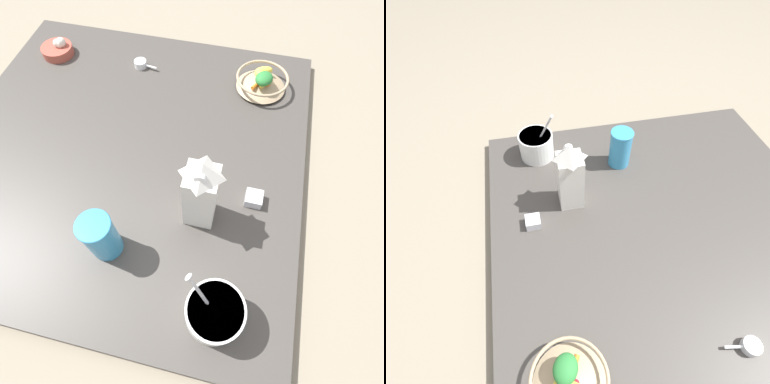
% 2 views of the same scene
% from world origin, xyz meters
% --- Properties ---
extents(ground_plane, '(6.00, 6.00, 0.00)m').
position_xyz_m(ground_plane, '(0.00, 0.00, 0.00)').
color(ground_plane, gray).
extents(countertop, '(1.20, 1.20, 0.04)m').
position_xyz_m(countertop, '(0.00, 0.00, 0.02)').
color(countertop, '#47423D').
rests_on(countertop, ground_plane).
extents(fruit_bowl, '(0.20, 0.20, 0.09)m').
position_xyz_m(fruit_bowl, '(0.41, 0.38, 0.08)').
color(fruit_bowl, tan).
rests_on(fruit_bowl, countertop).
extents(milk_carton, '(0.08, 0.08, 0.26)m').
position_xyz_m(milk_carton, '(0.30, -0.19, 0.17)').
color(milk_carton, silver).
rests_on(milk_carton, countertop).
extents(yogurt_tub, '(0.15, 0.14, 0.22)m').
position_xyz_m(yogurt_tub, '(0.39, -0.46, 0.10)').
color(yogurt_tub, white).
rests_on(yogurt_tub, countertop).
extents(drinking_cup, '(0.09, 0.09, 0.16)m').
position_xyz_m(drinking_cup, '(0.07, -0.35, 0.12)').
color(drinking_cup, '#3893C6').
rests_on(drinking_cup, countertop).
extents(spice_jar, '(0.05, 0.05, 0.03)m').
position_xyz_m(spice_jar, '(0.45, -0.11, 0.05)').
color(spice_jar, silver).
rests_on(spice_jar, countertop).
extents(measuring_scoop, '(0.10, 0.05, 0.03)m').
position_xyz_m(measuring_scoop, '(-0.07, 0.40, 0.05)').
color(measuring_scoop, white).
rests_on(measuring_scoop, countertop).
extents(garlic_bowl, '(0.13, 0.13, 0.07)m').
position_xyz_m(garlic_bowl, '(-0.43, 0.39, 0.06)').
color(garlic_bowl, '#B24C3D').
rests_on(garlic_bowl, countertop).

